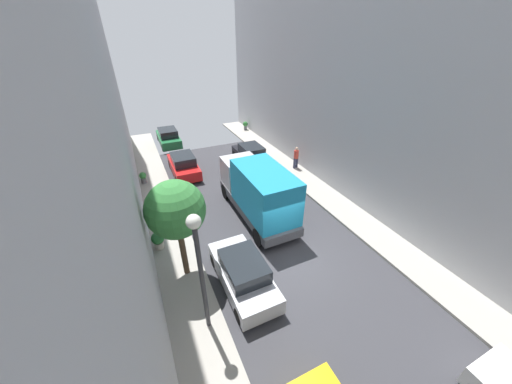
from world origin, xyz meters
name	(u,v)px	position (x,y,z in m)	size (l,w,h in m)	color
ground	(293,261)	(0.00, 0.00, 0.00)	(32.00, 32.00, 0.00)	#38383D
sidewalk_left	(189,297)	(-5.00, 0.00, 0.07)	(2.00, 44.00, 0.15)	#A8A399
sidewalk_right	(372,231)	(5.00, 0.00, 0.07)	(2.00, 44.00, 0.15)	#A8A399
building_right	(484,54)	(9.00, 0.00, 8.59)	(6.00, 44.00, 17.19)	#B2B2B7
parked_car_left_3	(243,273)	(-2.70, -0.31, 0.72)	(1.78, 4.20, 1.57)	silver
parked_car_left_4	(184,165)	(-2.70, 11.39, 0.72)	(1.78, 4.20, 1.57)	red
parked_car_left_5	(169,138)	(-2.70, 18.13, 0.72)	(1.78, 4.20, 1.57)	#1E6638
parked_car_right_2	(251,155)	(2.70, 10.95, 0.72)	(1.78, 4.20, 1.57)	black
delivery_truck	(258,191)	(0.00, 3.95, 1.79)	(2.26, 6.60, 3.38)	#4C4C51
pedestrian	(296,157)	(5.39, 8.41, 1.07)	(0.40, 0.36, 1.72)	#2D334C
street_tree_0	(176,210)	(-4.76, 1.32, 3.53)	(2.34, 2.34, 4.57)	brown
potted_plant_0	(143,177)	(-5.68, 10.87, 0.60)	(0.48, 0.48, 0.81)	slate
potted_plant_2	(245,125)	(5.57, 18.88, 0.67)	(0.54, 0.54, 0.89)	slate
potted_plant_3	(158,240)	(-5.65, 3.46, 0.66)	(0.62, 0.62, 0.93)	#B2A899
lamp_post	(199,259)	(-4.60, -1.54, 3.46)	(0.44, 0.44, 4.96)	#333338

